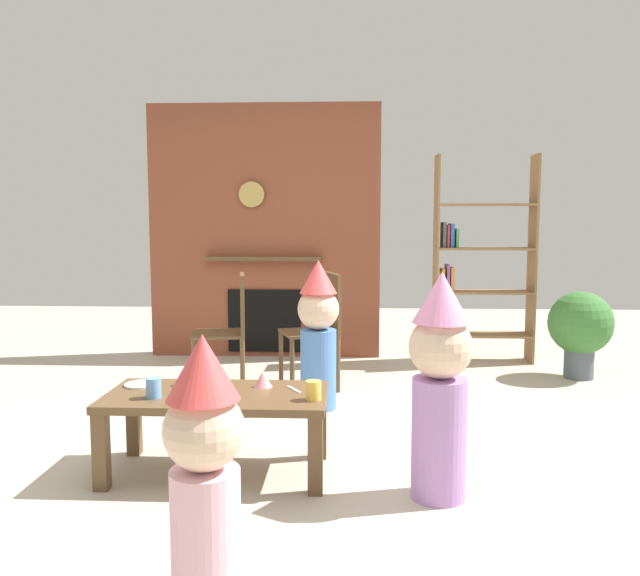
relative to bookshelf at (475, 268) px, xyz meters
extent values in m
plane|color=#BCB29E|center=(-1.49, -2.40, -0.87)|extent=(12.00, 12.00, 0.00)
cube|color=brown|center=(-1.97, 0.20, 0.33)|extent=(2.20, 0.18, 2.40)
cube|color=black|center=(-1.97, 0.10, -0.52)|extent=(0.70, 0.02, 0.60)
cube|color=brown|center=(-1.97, 0.06, 0.08)|extent=(1.10, 0.10, 0.04)
cylinder|color=tan|center=(-2.08, 0.08, 0.68)|extent=(0.24, 0.04, 0.24)
cube|color=olive|center=(-0.36, 0.00, 0.08)|extent=(0.02, 0.28, 1.90)
cube|color=olive|center=(0.52, 0.00, 0.08)|extent=(0.02, 0.28, 1.90)
cube|color=olive|center=(0.08, 0.00, -0.62)|extent=(0.86, 0.28, 0.02)
cube|color=olive|center=(0.08, 0.00, -0.22)|extent=(0.86, 0.28, 0.02)
cube|color=olive|center=(0.08, 0.00, 0.18)|extent=(0.86, 0.28, 0.02)
cube|color=olive|center=(0.08, 0.00, 0.58)|extent=(0.86, 0.28, 0.02)
cube|color=#B23333|center=(-0.30, 0.00, -0.51)|extent=(0.03, 0.20, 0.21)
cube|color=#3359A5|center=(-0.26, 0.00, -0.49)|extent=(0.03, 0.20, 0.24)
cube|color=#3F8C4C|center=(-0.21, 0.00, -0.49)|extent=(0.03, 0.20, 0.25)
cube|color=gold|center=(-0.30, 0.00, -0.11)|extent=(0.02, 0.20, 0.21)
cube|color=#8C4C99|center=(-0.26, 0.00, -0.09)|extent=(0.03, 0.20, 0.24)
cube|color=#D87F3F|center=(-0.22, 0.00, -0.10)|extent=(0.03, 0.20, 0.22)
cube|color=#4C4C51|center=(-0.30, 0.00, 0.30)|extent=(0.03, 0.20, 0.23)
cube|color=#B23333|center=(-0.26, 0.00, 0.29)|extent=(0.02, 0.20, 0.21)
cube|color=#3359A5|center=(-0.23, 0.00, 0.30)|extent=(0.03, 0.20, 0.22)
cube|color=#3F8C4C|center=(-0.18, 0.00, 0.27)|extent=(0.02, 0.20, 0.17)
cube|color=brown|center=(-1.83, -2.75, -0.47)|extent=(1.13, 0.56, 0.04)
cube|color=brown|center=(-2.35, -2.99, -0.68)|extent=(0.07, 0.07, 0.38)
cube|color=brown|center=(-1.31, -2.99, -0.68)|extent=(0.07, 0.07, 0.38)
cube|color=brown|center=(-2.35, -2.51, -0.68)|extent=(0.07, 0.07, 0.38)
cube|color=brown|center=(-1.31, -2.51, -0.68)|extent=(0.07, 0.07, 0.38)
cylinder|color=#F2CC4C|center=(-1.33, -2.86, -0.40)|extent=(0.08, 0.08, 0.10)
cylinder|color=#669EE0|center=(-2.13, -2.86, -0.40)|extent=(0.08, 0.08, 0.10)
cylinder|color=silver|center=(-2.01, -2.60, -0.40)|extent=(0.06, 0.06, 0.09)
cylinder|color=white|center=(-1.84, -2.77, -0.44)|extent=(0.17, 0.17, 0.01)
cylinder|color=white|center=(-2.27, -2.63, -0.44)|extent=(0.18, 0.18, 0.01)
cone|color=pink|center=(-1.61, -2.62, -0.41)|extent=(0.10, 0.10, 0.08)
cube|color=silver|center=(-1.44, -2.68, -0.45)|extent=(0.09, 0.14, 0.01)
cylinder|color=#EAB2C6|center=(-1.62, -3.97, -0.62)|extent=(0.23, 0.23, 0.51)
sphere|color=beige|center=(-1.62, -3.97, -0.23)|extent=(0.26, 0.26, 0.26)
cone|color=#EA4C4C|center=(-1.62, -3.97, -0.03)|extent=(0.24, 0.24, 0.21)
cylinder|color=#B27FCC|center=(-0.73, -3.00, -0.59)|extent=(0.26, 0.26, 0.57)
sphere|color=beige|center=(-0.73, -3.00, -0.15)|extent=(0.30, 0.30, 0.30)
cone|color=pink|center=(-0.73, -3.00, 0.08)|extent=(0.27, 0.27, 0.24)
cylinder|color=#4C7FC6|center=(-1.37, -1.58, -0.59)|extent=(0.25, 0.25, 0.56)
sphere|color=beige|center=(-1.37, -1.58, -0.17)|extent=(0.29, 0.29, 0.29)
cone|color=#EA4C4C|center=(-1.37, -1.58, 0.05)|extent=(0.26, 0.26, 0.23)
cube|color=brown|center=(-2.16, -1.13, -0.43)|extent=(0.46, 0.46, 0.02)
cube|color=brown|center=(-1.98, -1.10, -0.20)|extent=(0.10, 0.40, 0.45)
cylinder|color=brown|center=(-2.37, -0.99, -0.66)|extent=(0.04, 0.04, 0.43)
cylinder|color=brown|center=(-2.31, -1.34, -0.66)|extent=(0.04, 0.04, 0.43)
cylinder|color=brown|center=(-2.02, -0.92, -0.66)|extent=(0.04, 0.04, 0.43)
cylinder|color=brown|center=(-1.95, -1.28, -0.66)|extent=(0.04, 0.04, 0.43)
cube|color=brown|center=(-1.47, -1.04, -0.43)|extent=(0.51, 0.51, 0.02)
cube|color=brown|center=(-1.30, -0.98, -0.20)|extent=(0.16, 0.39, 0.45)
cylinder|color=brown|center=(-1.70, -0.93, -0.66)|extent=(0.04, 0.04, 0.43)
cylinder|color=brown|center=(-1.58, -1.27, -0.66)|extent=(0.04, 0.04, 0.43)
cylinder|color=brown|center=(-1.36, -0.81, -0.66)|extent=(0.04, 0.04, 0.43)
cylinder|color=brown|center=(-1.24, -1.15, -0.66)|extent=(0.04, 0.04, 0.43)
cylinder|color=#4C5660|center=(0.75, -0.62, -0.75)|extent=(0.24, 0.24, 0.24)
sphere|color=#3A7433|center=(0.75, -0.62, -0.41)|extent=(0.52, 0.52, 0.52)
camera|label=1|loc=(-1.16, -5.92, 0.43)|focal=35.85mm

